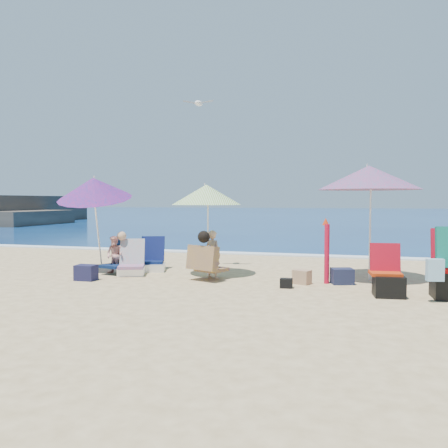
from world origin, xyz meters
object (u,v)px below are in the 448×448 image
(umbrella_blue, at_px, (94,188))
(chair_rainbow, at_px, (132,265))
(person_left, at_px, (116,255))
(seagull, at_px, (199,103))
(furled_umbrella, at_px, (327,248))
(umbrella_striped, at_px, (206,195))
(chair_navy, at_px, (152,262))
(umbrella_turquoise, at_px, (369,178))
(person_center, at_px, (209,256))
(camp_chair_left, at_px, (388,281))

(umbrella_blue, distance_m, chair_rainbow, 1.99)
(person_left, xyz_separation_m, seagull, (1.49, 1.15, 3.36))
(furled_umbrella, bearing_deg, umbrella_striped, 174.18)
(chair_navy, bearing_deg, person_left, -132.12)
(umbrella_turquoise, height_order, seagull, seagull)
(umbrella_turquoise, bearing_deg, person_center, -164.42)
(furled_umbrella, height_order, chair_navy, furled_umbrella)
(camp_chair_left, height_order, seagull, seagull)
(umbrella_turquoise, relative_size, person_center, 2.32)
(umbrella_blue, relative_size, chair_rainbow, 2.74)
(umbrella_turquoise, height_order, furled_umbrella, umbrella_turquoise)
(seagull, bearing_deg, umbrella_blue, -158.16)
(umbrella_blue, bearing_deg, camp_chair_left, -10.43)
(camp_chair_left, relative_size, person_left, 0.95)
(umbrella_turquoise, xyz_separation_m, furled_umbrella, (-0.77, -0.62, -1.34))
(chair_navy, height_order, person_left, person_left)
(umbrella_blue, xyz_separation_m, person_center, (2.82, -0.45, -1.37))
(chair_navy, height_order, person_center, person_center)
(umbrella_turquoise, bearing_deg, umbrella_striped, -173.44)
(umbrella_blue, height_order, furled_umbrella, umbrella_blue)
(furled_umbrella, bearing_deg, umbrella_turquoise, 39.19)
(umbrella_blue, xyz_separation_m, camp_chair_left, (6.13, -1.13, -1.59))
(chair_rainbow, bearing_deg, chair_navy, 74.80)
(chair_navy, distance_m, person_left, 0.86)
(umbrella_turquoise, xyz_separation_m, umbrella_striped, (-3.24, -0.37, -0.33))
(umbrella_striped, bearing_deg, chair_rainbow, -167.73)
(umbrella_striped, height_order, seagull, seagull)
(person_center, bearing_deg, chair_rainbow, 175.59)
(chair_navy, bearing_deg, seagull, 29.62)
(umbrella_striped, xyz_separation_m, person_center, (0.20, -0.47, -1.21))
(umbrella_blue, relative_size, person_center, 2.28)
(umbrella_turquoise, distance_m, umbrella_striped, 3.27)
(person_center, relative_size, person_left, 1.09)
(chair_rainbow, bearing_deg, person_center, -4.41)
(person_center, bearing_deg, camp_chair_left, -11.62)
(umbrella_striped, distance_m, seagull, 2.29)
(furled_umbrella, bearing_deg, chair_navy, 171.61)
(person_center, height_order, person_left, person_center)
(camp_chair_left, relative_size, seagull, 1.23)
(chair_rainbow, xyz_separation_m, seagull, (1.11, 1.18, 3.57))
(umbrella_striped, xyz_separation_m, person_left, (-1.94, -0.30, -1.28))
(umbrella_blue, relative_size, chair_navy, 2.67)
(umbrella_striped, relative_size, seagull, 2.78)
(umbrella_blue, distance_m, person_left, 1.61)
(seagull, bearing_deg, furled_umbrella, -20.58)
(chair_navy, distance_m, chair_rainbow, 0.68)
(chair_rainbow, relative_size, camp_chair_left, 0.96)
(umbrella_turquoise, relative_size, umbrella_blue, 1.02)
(umbrella_turquoise, distance_m, furled_umbrella, 1.66)
(seagull, bearing_deg, chair_navy, -150.38)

